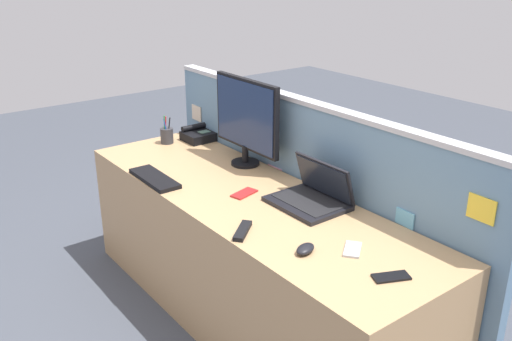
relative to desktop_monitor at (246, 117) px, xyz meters
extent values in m
plane|color=#424751|center=(0.36, -0.25, -0.97)|extent=(10.00, 10.00, 0.00)
cube|color=tan|center=(0.36, -0.25, -0.62)|extent=(2.20, 0.68, 0.70)
cube|color=#6084A3|center=(0.36, 0.13, -0.42)|extent=(2.34, 0.06, 1.10)
cube|color=#B7BAC1|center=(0.36, 0.13, 0.14)|extent=(2.34, 0.07, 0.02)
cube|color=#66ADD1|center=(1.04, 0.09, -0.24)|extent=(0.10, 0.01, 0.07)
cube|color=pink|center=(0.14, 0.09, -0.31)|extent=(0.12, 0.01, 0.09)
cube|color=yellow|center=(1.38, 0.09, -0.06)|extent=(0.12, 0.01, 0.10)
cube|color=beige|center=(-0.68, 0.09, -0.14)|extent=(0.11, 0.01, 0.10)
cylinder|color=black|center=(0.00, -0.01, -0.26)|extent=(0.16, 0.16, 0.02)
cylinder|color=black|center=(0.00, -0.01, -0.21)|extent=(0.04, 0.04, 0.09)
cube|color=black|center=(0.00, 0.00, 0.02)|extent=(0.53, 0.03, 0.39)
cube|color=#19284C|center=(0.00, -0.01, 0.02)|extent=(0.50, 0.01, 0.36)
cube|color=black|center=(0.62, -0.10, -0.26)|extent=(0.35, 0.27, 0.02)
cube|color=black|center=(0.62, -0.09, -0.25)|extent=(0.31, 0.20, 0.00)
cube|color=black|center=(0.62, 0.01, -0.16)|extent=(0.35, 0.07, 0.19)
cube|color=black|center=(0.62, 0.00, -0.16)|extent=(0.33, 0.06, 0.17)
cube|color=black|center=(-0.53, 0.01, -0.25)|extent=(0.18, 0.19, 0.05)
cube|color=#4C6B5B|center=(-0.50, 0.04, -0.22)|extent=(0.05, 0.07, 0.01)
cylinder|color=black|center=(-0.59, 0.01, -0.20)|extent=(0.04, 0.17, 0.04)
cube|color=black|center=(-0.10, -0.53, -0.26)|extent=(0.37, 0.13, 0.02)
ellipsoid|color=black|center=(0.95, -0.41, -0.26)|extent=(0.09, 0.11, 0.03)
cylinder|color=#333338|center=(-0.60, -0.17, -0.22)|extent=(0.08, 0.08, 0.10)
cylinder|color=#238438|center=(-0.60, -0.19, -0.16)|extent=(0.02, 0.01, 0.14)
cylinder|color=blue|center=(-0.59, -0.19, -0.17)|extent=(0.01, 0.02, 0.12)
cylinder|color=black|center=(-0.59, -0.16, -0.17)|extent=(0.02, 0.02, 0.13)
cylinder|color=red|center=(-0.62, -0.17, -0.17)|extent=(0.01, 0.01, 0.13)
cube|color=black|center=(1.28, -0.28, -0.27)|extent=(0.11, 0.15, 0.01)
cube|color=#B22323|center=(0.33, -0.26, -0.27)|extent=(0.10, 0.15, 0.01)
cube|color=#B7BAC1|center=(1.05, -0.25, -0.27)|extent=(0.13, 0.14, 0.01)
cube|color=black|center=(0.66, -0.51, -0.26)|extent=(0.14, 0.16, 0.02)
camera|label=1|loc=(2.39, -1.76, 0.85)|focal=39.44mm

